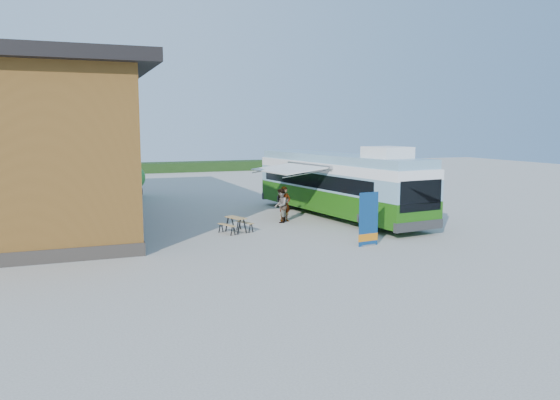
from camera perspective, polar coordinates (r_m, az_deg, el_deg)
name	(u,v)px	position (r m, az deg, el deg)	size (l,w,h in m)	color
ground	(305,243)	(22.61, 2.62, -4.47)	(100.00, 100.00, 0.00)	#BCB7AD
barn	(36,150)	(30.31, -24.16, 4.80)	(9.60, 21.20, 7.50)	brown
hedge	(234,166)	(60.79, -4.86, 3.61)	(40.00, 3.00, 1.00)	#264419
bus	(339,183)	(28.79, 6.14, 1.81)	(4.28, 12.75, 3.84)	#247213
awning	(292,165)	(27.98, 1.25, 3.68)	(3.03, 4.34, 0.51)	white
banner	(368,224)	(22.10, 9.22, -2.50)	(0.94, 0.26, 2.17)	navy
picnic_table	(236,221)	(24.69, -4.63, -2.21)	(1.54, 1.45, 0.70)	tan
person_a	(285,204)	(27.40, 0.52, -0.43)	(0.65, 0.43, 1.79)	#999999
person_b	(281,206)	(27.17, 0.08, -0.58)	(0.83, 0.65, 1.71)	#999999
slurry_tanker	(124,181)	(37.23, -16.03, 1.91)	(3.26, 5.32, 2.12)	#238C19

